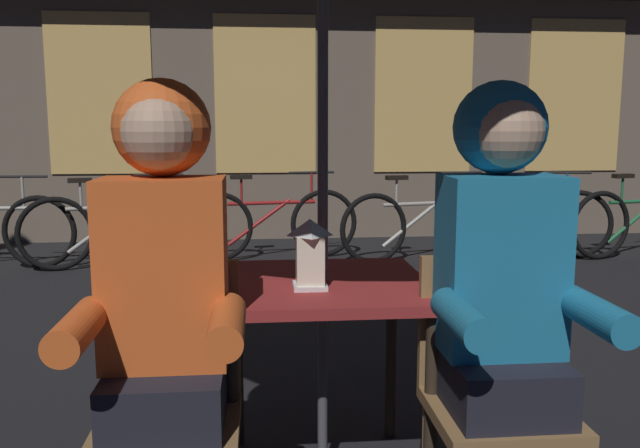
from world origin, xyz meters
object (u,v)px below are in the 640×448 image
(lantern, at_px, (310,252))
(chair_left, at_px, (171,398))
(person_left_hooded, at_px, (163,282))
(bicycle_third, at_px, (272,223))
(bicycle_fifth, at_px, (523,221))
(bicycle_second, at_px, (116,229))
(cafe_table, at_px, (323,309))
(person_right_hooded, at_px, (504,275))
(chair_right, at_px, (492,385))
(bicycle_fourth, at_px, (423,224))

(lantern, height_order, chair_left, lantern)
(lantern, bearing_deg, person_left_hooded, -143.55)
(lantern, distance_m, bicycle_third, 4.11)
(bicycle_fifth, bearing_deg, bicycle_second, -178.16)
(cafe_table, height_order, bicycle_third, bicycle_third)
(lantern, distance_m, person_right_hooded, 0.62)
(chair_right, xyz_separation_m, bicycle_third, (-0.58, 4.34, -0.14))
(bicycle_second, height_order, bicycle_third, same)
(bicycle_fifth, bearing_deg, lantern, -120.95)
(chair_left, relative_size, bicycle_fourth, 0.53)
(person_left_hooded, bearing_deg, bicycle_fourth, 66.75)
(chair_left, bearing_deg, person_left_hooded, -90.00)
(bicycle_fourth, bearing_deg, chair_left, -113.54)
(lantern, bearing_deg, bicycle_fourth, 70.47)
(bicycle_second, distance_m, bicycle_fourth, 2.82)
(cafe_table, height_order, person_left_hooded, person_left_hooded)
(chair_right, height_order, bicycle_fourth, chair_right)
(cafe_table, xyz_separation_m, bicycle_third, (-0.10, 3.97, -0.29))
(cafe_table, height_order, bicycle_fourth, bicycle_fourth)
(bicycle_fifth, bearing_deg, bicycle_third, 177.59)
(chair_right, bearing_deg, person_left_hooded, -176.61)
(bicycle_third, bearing_deg, bicycle_fourth, -7.77)
(person_left_hooded, bearing_deg, bicycle_second, 103.71)
(chair_right, relative_size, bicycle_third, 0.52)
(bicycle_fourth, bearing_deg, bicycle_second, -179.36)
(cafe_table, height_order, bicycle_second, bicycle_second)
(bicycle_third, height_order, bicycle_fourth, same)
(person_right_hooded, height_order, bicycle_second, person_right_hooded)
(bicycle_second, bearing_deg, person_right_hooded, -64.63)
(cafe_table, xyz_separation_m, person_right_hooded, (0.48, -0.43, 0.21))
(person_right_hooded, height_order, bicycle_fourth, person_right_hooded)
(chair_right, distance_m, person_left_hooded, 1.03)
(bicycle_fifth, bearing_deg, chair_left, -123.58)
(person_left_hooded, xyz_separation_m, bicycle_fifth, (2.81, 4.29, -0.50))
(lantern, relative_size, bicycle_third, 0.14)
(lantern, distance_m, bicycle_second, 4.15)
(chair_left, height_order, bicycle_fifth, chair_left)
(bicycle_fourth, bearing_deg, bicycle_fifth, 5.21)
(person_right_hooded, distance_m, bicycle_third, 4.46)
(chair_left, relative_size, chair_right, 1.00)
(chair_left, bearing_deg, bicycle_second, 103.90)
(person_right_hooded, relative_size, bicycle_second, 0.85)
(person_right_hooded, bearing_deg, chair_right, 90.00)
(bicycle_second, bearing_deg, lantern, -69.46)
(chair_left, xyz_separation_m, person_left_hooded, (-0.00, -0.06, 0.36))
(person_left_hooded, height_order, person_right_hooded, same)
(lantern, relative_size, chair_right, 0.27)
(cafe_table, bearing_deg, bicycle_fourth, 70.66)
(person_right_hooded, distance_m, bicycle_fourth, 4.32)
(cafe_table, xyz_separation_m, bicycle_fourth, (1.33, 3.78, -0.29))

